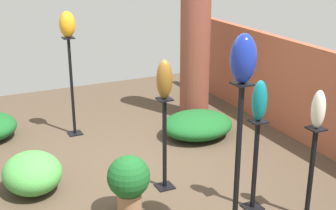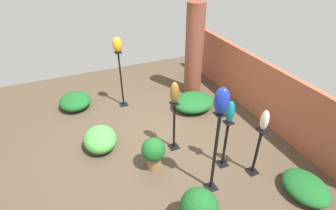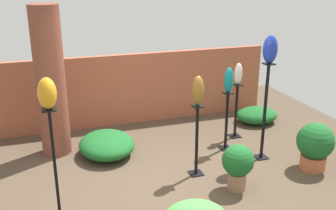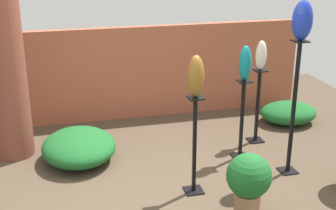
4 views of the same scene
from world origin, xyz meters
name	(u,v)px [view 3 (image 3 of 4)]	position (x,y,z in m)	size (l,w,h in m)	color
ground_plane	(175,183)	(0.00, 0.00, 0.00)	(8.00, 8.00, 0.00)	#4C3D2D
brick_wall_back	(132,89)	(0.00, 2.53, 0.70)	(5.60, 0.12, 1.40)	#9E5138
brick_pillar	(51,82)	(-1.55, 1.61, 1.22)	(0.47, 0.47, 2.45)	brown
pedestal_cobalt	(264,116)	(1.62, 0.32, 0.74)	(0.20, 0.20, 1.59)	black
pedestal_bronze	(197,144)	(0.40, 0.16, 0.50)	(0.20, 0.20, 1.10)	black
pedestal_ivory	(236,113)	(1.61, 1.23, 0.46)	(0.20, 0.20, 1.01)	black
pedestal_teal	(226,124)	(1.21, 0.83, 0.46)	(0.20, 0.20, 1.01)	black
pedestal_amber	(55,171)	(-1.64, -0.37, 0.68)	(0.20, 0.20, 1.46)	black
art_vase_cobalt	(270,49)	(1.62, 0.32, 1.80)	(0.22, 0.23, 0.43)	#192D9E
art_vase_bronze	(198,91)	(0.40, 0.16, 1.32)	(0.17, 0.18, 0.44)	brown
art_vase_ivory	(238,74)	(1.61, 1.23, 1.20)	(0.14, 0.13, 0.38)	beige
art_vase_teal	(229,80)	(1.21, 0.83, 1.23)	(0.15, 0.16, 0.43)	#0F727A
art_vase_amber	(47,93)	(-1.64, -0.37, 1.64)	(0.21, 0.23, 0.37)	orange
potted_plant_front_right	(238,164)	(0.77, -0.42, 0.40)	(0.45, 0.45, 0.67)	#936B4C
potted_plant_back_center	(315,144)	(2.18, -0.26, 0.41)	(0.57, 0.57, 0.75)	#B25B38
foliage_bed_west	(107,145)	(-0.77, 1.24, 0.18)	(0.91, 1.06, 0.36)	#195923
foliage_bed_rear	(257,115)	(2.36, 1.73, 0.15)	(0.85, 0.69, 0.31)	#195923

